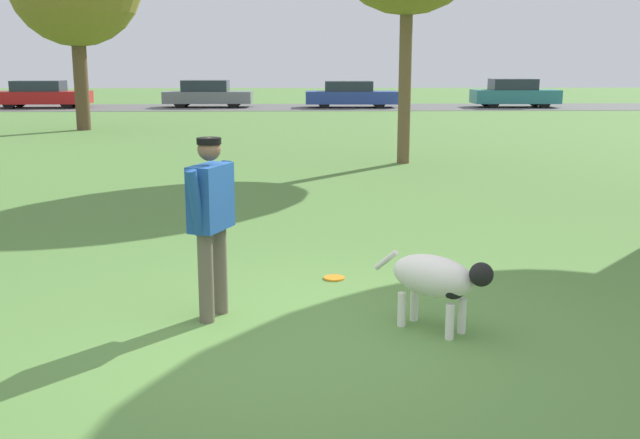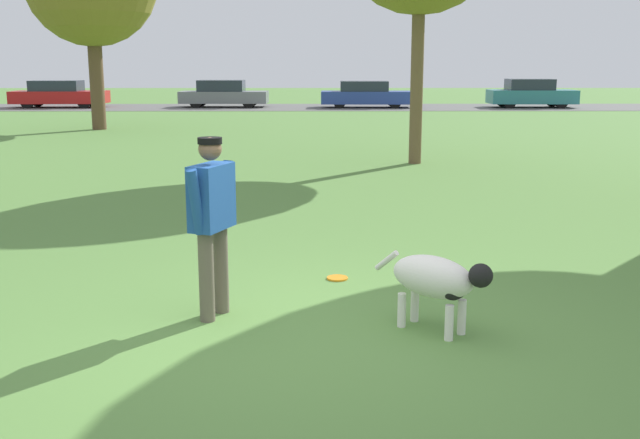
% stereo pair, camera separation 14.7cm
% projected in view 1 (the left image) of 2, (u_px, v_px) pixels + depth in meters
% --- Properties ---
extents(ground_plane, '(120.00, 120.00, 0.00)m').
position_uv_depth(ground_plane, '(295.00, 338.00, 6.00)').
color(ground_plane, '#56843D').
extents(far_road_strip, '(120.00, 6.00, 0.01)m').
position_uv_depth(far_road_strip, '(295.00, 107.00, 36.79)').
color(far_road_strip, '#5B5B59').
rests_on(far_road_strip, ground_plane).
extents(person, '(0.38, 0.70, 1.56)m').
position_uv_depth(person, '(211.00, 213.00, 6.32)').
color(person, '#665B4C').
rests_on(person, ground_plane).
extents(dog, '(0.91, 0.85, 0.65)m').
position_uv_depth(dog, '(437.00, 278.00, 6.09)').
color(dog, silver).
rests_on(dog, ground_plane).
extents(frisbee, '(0.22, 0.22, 0.02)m').
position_uv_depth(frisbee, '(334.00, 278.00, 7.65)').
color(frisbee, orange).
rests_on(frisbee, ground_plane).
extents(parked_car_red, '(4.53, 1.92, 1.31)m').
position_uv_depth(parked_car_red, '(41.00, 95.00, 36.19)').
color(parked_car_red, red).
rests_on(parked_car_red, ground_plane).
extents(parked_car_grey, '(4.30, 1.85, 1.32)m').
position_uv_depth(parked_car_grey, '(208.00, 94.00, 36.68)').
color(parked_car_grey, slate).
rests_on(parked_car_grey, ground_plane).
extents(parked_car_blue, '(4.48, 1.87, 1.28)m').
position_uv_depth(parked_car_blue, '(351.00, 95.00, 36.47)').
color(parked_car_blue, '#284293').
rests_on(parked_car_blue, ground_plane).
extents(parked_car_teal, '(4.17, 1.89, 1.38)m').
position_uv_depth(parked_car_teal, '(514.00, 94.00, 36.71)').
color(parked_car_teal, teal).
rests_on(parked_car_teal, ground_plane).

